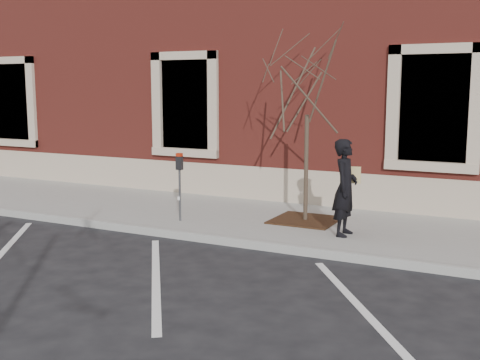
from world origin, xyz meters
The scene contains 9 objects.
ground centered at (0.00, 0.00, 0.00)m, with size 120.00×120.00×0.00m, color #28282B.
sidewalk_near centered at (0.00, 1.75, 0.07)m, with size 40.00×3.50×0.15m, color #9E9B95.
curb_near centered at (0.00, -0.05, 0.07)m, with size 40.00×0.12×0.15m, color #9E9E99.
parking_stripes centered at (0.00, -2.20, 0.00)m, with size 28.00×4.40×0.01m, color silver, non-canonical shape.
building_civic centered at (0.00, 7.74, 4.00)m, with size 40.00×8.62×8.00m.
man centered at (1.91, 1.05, 1.03)m, with size 0.64×0.42×1.76m, color black.
parking_meter centered at (-1.41, 0.70, 1.11)m, with size 0.13×0.10×1.38m.
tree_grate centered at (0.86, 1.84, 0.17)m, with size 1.26×1.26×0.03m, color #3D2413.
sapling centered at (0.86, 1.84, 2.87)m, with size 2.34×2.34×3.89m.
Camera 1 is at (5.05, -9.38, 2.84)m, focal length 45.00 mm.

